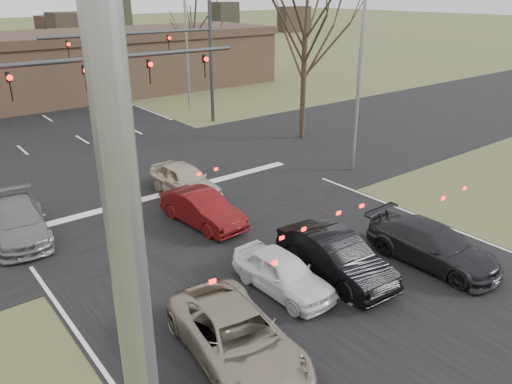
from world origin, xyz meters
TOP-DOWN VIEW (x-y plane):
  - ground at (0.00, 0.00)m, footprint 360.00×360.00m
  - road_cross at (0.00, 15.00)m, footprint 200.00×14.00m
  - building at (2.00, 38.00)m, footprint 42.40×10.40m
  - mast_arm_near at (-5.23, 13.00)m, footprint 12.12×0.24m
  - mast_arm_far at (6.18, 23.00)m, footprint 11.12×0.24m
  - streetlight_right_near at (8.82, 10.00)m, footprint 2.34×0.25m
  - streetlight_right_far at (9.32, 27.00)m, footprint 2.34×0.25m
  - tree_right_far at (15.00, 35.00)m, footprint 5.40×5.40m
  - car_silver_suv at (-4.00, 2.17)m, footprint 2.83×5.01m
  - car_white_sedan at (-1.08, 3.82)m, footprint 1.56×3.69m
  - car_black_hatch at (0.79, 3.41)m, footprint 1.86×4.51m
  - car_charcoal_sedan at (4.00, 1.99)m, footprint 2.07×4.72m
  - car_grey_ahead at (-6.50, 12.50)m, footprint 2.48×4.81m
  - car_red_ahead at (-0.50, 9.32)m, footprint 1.79×4.13m
  - car_silver_ahead at (0.50, 12.37)m, footprint 1.76×4.24m

SIDE VIEW (x-z plane):
  - ground at x=0.00m, z-range 0.00..0.00m
  - road_cross at x=0.00m, z-range 0.00..0.03m
  - car_white_sedan at x=-1.08m, z-range 0.00..1.24m
  - car_red_ahead at x=-0.50m, z-range 0.00..1.32m
  - car_silver_suv at x=-4.00m, z-range 0.00..1.32m
  - car_grey_ahead at x=-6.50m, z-range 0.00..1.34m
  - car_charcoal_sedan at x=4.00m, z-range 0.00..1.35m
  - car_silver_ahead at x=0.50m, z-range 0.00..1.43m
  - car_black_hatch at x=0.79m, z-range 0.00..1.45m
  - building at x=2.00m, z-range 0.02..5.32m
  - mast_arm_far at x=6.18m, z-range 1.02..9.02m
  - mast_arm_near at x=-5.23m, z-range 1.07..9.07m
  - streetlight_right_near at x=8.82m, z-range 0.59..10.59m
  - streetlight_right_far at x=9.32m, z-range 0.59..10.59m
  - tree_right_far at x=15.00m, z-range 2.46..11.46m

